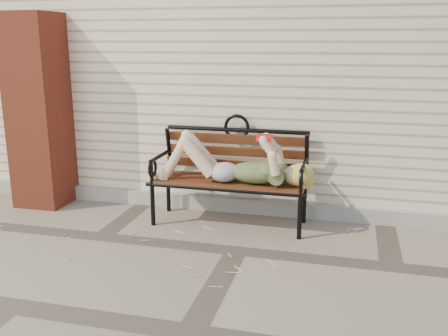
# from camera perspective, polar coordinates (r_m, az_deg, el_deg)

# --- Properties ---
(ground) EXTENTS (80.00, 80.00, 0.00)m
(ground) POSITION_cam_1_polar(r_m,az_deg,el_deg) (4.26, 1.45, -9.45)
(ground) COLOR gray
(ground) RESTS_ON ground
(house_wall) EXTENTS (8.00, 4.00, 3.00)m
(house_wall) POSITION_cam_1_polar(r_m,az_deg,el_deg) (6.86, 7.28, 12.43)
(house_wall) COLOR beige
(house_wall) RESTS_ON ground
(foundation_strip) EXTENTS (8.00, 0.10, 0.15)m
(foundation_strip) POSITION_cam_1_polar(r_m,az_deg,el_deg) (5.12, 3.89, -4.40)
(foundation_strip) COLOR gray
(foundation_strip) RESTS_ON ground
(brick_pillar) EXTENTS (0.50, 0.50, 2.00)m
(brick_pillar) POSITION_cam_1_polar(r_m,az_deg,el_deg) (5.59, -20.38, 6.07)
(brick_pillar) COLOR #923821
(brick_pillar) RESTS_ON ground
(garden_bench) EXTENTS (1.58, 0.63, 1.02)m
(garden_bench) POSITION_cam_1_polar(r_m,az_deg,el_deg) (4.78, 0.87, 0.48)
(garden_bench) COLOR black
(garden_bench) RESTS_ON ground
(reading_woman) EXTENTS (1.49, 0.34, 0.47)m
(reading_woman) POSITION_cam_1_polar(r_m,az_deg,el_deg) (4.65, 0.66, 0.52)
(reading_woman) COLOR #092F40
(reading_woman) RESTS_ON ground
(straw_scatter) EXTENTS (3.03, 1.47, 0.01)m
(straw_scatter) POSITION_cam_1_polar(r_m,az_deg,el_deg) (4.28, -13.63, -9.71)
(straw_scatter) COLOR #E2CE6E
(straw_scatter) RESTS_ON ground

